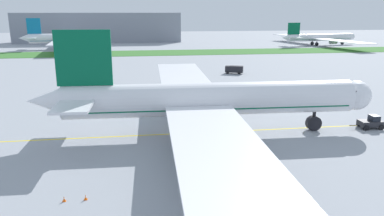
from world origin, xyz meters
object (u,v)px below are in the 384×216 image
(airliner_foreground, at_px, (206,100))
(ground_crew_wingwalker_port, at_px, (189,115))
(traffic_cone_port_wing, at_px, (86,197))
(traffic_cone_near_nose, at_px, (64,199))
(service_truck_baggage_loader, at_px, (234,69))
(parked_airliner_far_left, at_px, (66,38))
(parked_airliner_far_centre, at_px, (319,38))
(pushback_tug, at_px, (371,122))

(airliner_foreground, distance_m, ground_crew_wingwalker_port, 9.64)
(traffic_cone_port_wing, bearing_deg, traffic_cone_near_nose, -179.07)
(service_truck_baggage_loader, bearing_deg, airliner_foreground, -108.80)
(parked_airliner_far_left, xyz_separation_m, parked_airliner_far_centre, (138.99, 0.44, -0.96))
(service_truck_baggage_loader, bearing_deg, pushback_tug, -81.38)
(traffic_cone_near_nose, height_order, traffic_cone_port_wing, same)
(parked_airliner_far_centre, bearing_deg, traffic_cone_port_wing, -123.06)
(traffic_cone_near_nose, xyz_separation_m, parked_airliner_far_centre, (110.61, 166.63, 4.07))
(pushback_tug, distance_m, traffic_cone_port_wing, 48.55)
(service_truck_baggage_loader, xyz_separation_m, parked_airliner_far_centre, (72.46, 89.55, 2.94))
(ground_crew_wingwalker_port, relative_size, traffic_cone_port_wing, 2.85)
(ground_crew_wingwalker_port, height_order, parked_airliner_far_centre, parked_airliner_far_centre)
(traffic_cone_port_wing, xyz_separation_m, parked_airliner_far_centre, (108.42, 166.60, 4.07))
(ground_crew_wingwalker_port, bearing_deg, parked_airliner_far_left, 108.16)
(airliner_foreground, distance_m, parked_airliner_far_left, 153.97)
(traffic_cone_near_nose, bearing_deg, service_truck_baggage_loader, 63.67)
(traffic_cone_near_nose, distance_m, parked_airliner_far_left, 168.68)
(service_truck_baggage_loader, height_order, parked_airliner_far_left, parked_airliner_far_left)
(ground_crew_wingwalker_port, xyz_separation_m, traffic_cone_port_wing, (-14.80, -27.81, -0.72))
(airliner_foreground, bearing_deg, traffic_cone_port_wing, -129.99)
(traffic_cone_near_nose, bearing_deg, traffic_cone_port_wing, 0.93)
(pushback_tug, distance_m, parked_airliner_far_left, 165.71)
(parked_airliner_far_centre, bearing_deg, airliner_foreground, -122.04)
(airliner_foreground, height_order, ground_crew_wingwalker_port, airliner_foreground)
(pushback_tug, distance_m, traffic_cone_near_nose, 50.58)
(airliner_foreground, xyz_separation_m, traffic_cone_near_nose, (-18.57, -19.57, -5.40))
(airliner_foreground, xyz_separation_m, parked_airliner_far_centre, (92.04, 147.07, -1.33))
(pushback_tug, height_order, traffic_cone_port_wing, pushback_tug)
(traffic_cone_port_wing, relative_size, parked_airliner_far_centre, 0.01)
(service_truck_baggage_loader, bearing_deg, traffic_cone_near_nose, -116.33)
(traffic_cone_port_wing, bearing_deg, pushback_tug, 22.60)
(pushback_tug, bearing_deg, airliner_foreground, 178.23)
(ground_crew_wingwalker_port, bearing_deg, traffic_cone_near_nose, -121.38)
(pushback_tug, bearing_deg, service_truck_baggage_loader, 98.62)
(ground_crew_wingwalker_port, xyz_separation_m, parked_airliner_far_left, (-45.37, 138.35, 4.31))
(traffic_cone_port_wing, height_order, parked_airliner_far_left, parked_airliner_far_left)
(traffic_cone_port_wing, height_order, service_truck_baggage_loader, service_truck_baggage_loader)
(traffic_cone_port_wing, relative_size, service_truck_baggage_loader, 0.10)
(pushback_tug, distance_m, parked_airliner_far_centre, 161.08)
(traffic_cone_near_nose, xyz_separation_m, traffic_cone_port_wing, (2.19, 0.04, 0.00))
(ground_crew_wingwalker_port, bearing_deg, airliner_foreground, -79.19)
(pushback_tug, bearing_deg, traffic_cone_near_nose, -158.32)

